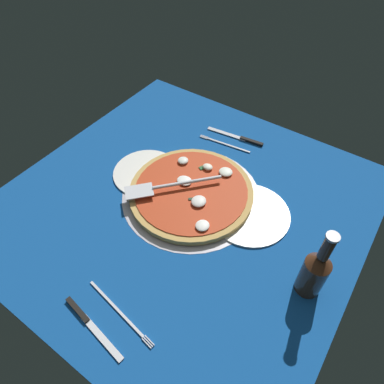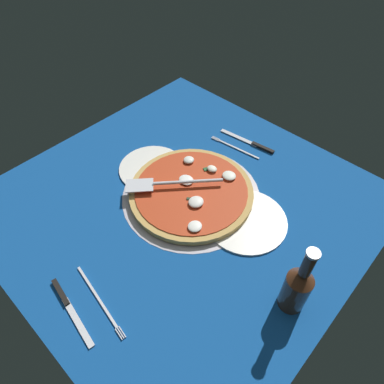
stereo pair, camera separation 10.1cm
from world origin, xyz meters
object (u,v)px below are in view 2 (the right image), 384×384
at_px(beer_bottle, 297,287).
at_px(dinner_plate_right, 246,221).
at_px(pizza_server, 170,183).
at_px(place_setting_near, 84,304).
at_px(dinner_plate_left, 152,168).
at_px(pizza, 192,192).
at_px(place_setting_far, 243,146).

bearing_deg(beer_bottle, dinner_plate_right, 151.52).
relative_size(pizza_server, place_setting_near, 0.99).
distance_m(dinner_plate_left, dinner_plate_right, 0.35).
xyz_separation_m(dinner_plate_left, place_setting_near, (0.22, -0.41, -0.00)).
bearing_deg(pizza, dinner_plate_right, 10.72).
distance_m(dinner_plate_left, beer_bottle, 0.57).
height_order(dinner_plate_left, pizza, pizza).
xyz_separation_m(dinner_plate_right, beer_bottle, (0.22, -0.12, 0.08)).
bearing_deg(pizza_server, place_setting_far, -142.43).
distance_m(dinner_plate_right, beer_bottle, 0.26).
relative_size(place_setting_near, place_setting_far, 1.08).
bearing_deg(pizza, dinner_plate_left, -178.24).
bearing_deg(place_setting_near, beer_bottle, 52.27).
distance_m(dinner_plate_right, place_setting_far, 0.32).
bearing_deg(dinner_plate_left, pizza, 1.76).
bearing_deg(pizza_server, dinner_plate_right, 149.38).
relative_size(place_setting_far, beer_bottle, 0.98).
distance_m(dinner_plate_right, pizza, 0.18).
height_order(dinner_plate_left, place_setting_near, place_setting_near).
bearing_deg(beer_bottle, pizza, 167.60).
height_order(dinner_plate_right, place_setting_near, place_setting_near).
height_order(pizza, beer_bottle, beer_bottle).
distance_m(pizza, place_setting_far, 0.28).
xyz_separation_m(dinner_plate_right, place_setting_near, (-0.13, -0.45, -0.00)).
height_order(pizza, place_setting_near, pizza).
bearing_deg(dinner_plate_right, beer_bottle, -28.48).
bearing_deg(pizza_server, beer_bottle, 126.03).
bearing_deg(pizza, pizza_server, -145.86).
distance_m(place_setting_near, place_setting_far, 0.70).
xyz_separation_m(pizza_server, place_setting_far, (0.03, 0.32, -0.04)).
height_order(dinner_plate_right, beer_bottle, beer_bottle).
bearing_deg(pizza_server, pizza, 166.48).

